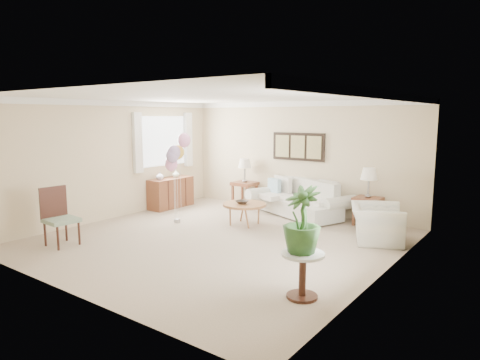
{
  "coord_description": "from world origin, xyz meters",
  "views": [
    {
      "loc": [
        4.84,
        -5.92,
        2.27
      ],
      "look_at": [
        0.04,
        0.6,
        1.05
      ],
      "focal_mm": 32.0,
      "sensor_mm": 36.0,
      "label": 1
    }
  ],
  "objects_px": {
    "sofa": "(300,202)",
    "accent_chair": "(59,215)",
    "coffee_table": "(244,205)",
    "armchair": "(376,224)",
    "balloon_cluster": "(176,153)"
  },
  "relations": [
    {
      "from": "coffee_table",
      "to": "accent_chair",
      "type": "bearing_deg",
      "value": -120.71
    },
    {
      "from": "sofa",
      "to": "accent_chair",
      "type": "xyz_separation_m",
      "value": [
        -2.38,
        -4.48,
        0.21
      ]
    },
    {
      "from": "sofa",
      "to": "balloon_cluster",
      "type": "bearing_deg",
      "value": -130.19
    },
    {
      "from": "sofa",
      "to": "coffee_table",
      "type": "distance_m",
      "value": 1.52
    },
    {
      "from": "sofa",
      "to": "balloon_cluster",
      "type": "height_order",
      "value": "balloon_cluster"
    },
    {
      "from": "sofa",
      "to": "accent_chair",
      "type": "relative_size",
      "value": 2.48
    },
    {
      "from": "balloon_cluster",
      "to": "coffee_table",
      "type": "bearing_deg",
      "value": 30.09
    },
    {
      "from": "armchair",
      "to": "accent_chair",
      "type": "relative_size",
      "value": 0.99
    },
    {
      "from": "balloon_cluster",
      "to": "armchair",
      "type": "bearing_deg",
      "value": 16.91
    },
    {
      "from": "coffee_table",
      "to": "armchair",
      "type": "xyz_separation_m",
      "value": [
        2.62,
        0.45,
        -0.09
      ]
    },
    {
      "from": "sofa",
      "to": "coffee_table",
      "type": "height_order",
      "value": "sofa"
    },
    {
      "from": "accent_chair",
      "to": "balloon_cluster",
      "type": "xyz_separation_m",
      "value": [
        0.58,
        2.35,
        0.95
      ]
    },
    {
      "from": "sofa",
      "to": "accent_chair",
      "type": "distance_m",
      "value": 5.08
    },
    {
      "from": "armchair",
      "to": "accent_chair",
      "type": "xyz_separation_m",
      "value": [
        -4.45,
        -3.53,
        0.21
      ]
    },
    {
      "from": "armchair",
      "to": "balloon_cluster",
      "type": "height_order",
      "value": "balloon_cluster"
    }
  ]
}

